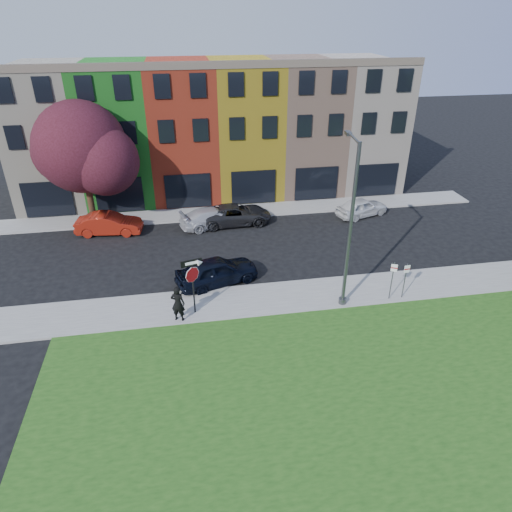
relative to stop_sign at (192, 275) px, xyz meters
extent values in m
plane|color=black|center=(5.28, -2.39, -2.28)|extent=(120.00, 120.00, 0.00)
cube|color=gray|center=(7.28, 0.61, -2.22)|extent=(40.00, 3.00, 0.12)
cube|color=gray|center=(2.28, 12.61, -2.22)|extent=(40.00, 2.40, 0.12)
cube|color=#C0B59F|center=(-9.72, 18.81, 2.72)|extent=(5.00, 10.00, 10.00)
cube|color=green|center=(-4.72, 18.81, 2.72)|extent=(5.00, 10.00, 10.00)
cube|color=red|center=(0.28, 18.81, 2.72)|extent=(5.00, 10.00, 10.00)
cube|color=gold|center=(5.28, 18.81, 2.72)|extent=(5.00, 10.00, 10.00)
cube|color=#A07C67|center=(10.28, 18.81, 2.72)|extent=(5.00, 10.00, 10.00)
cube|color=beige|center=(15.28, 18.81, 2.72)|extent=(5.00, 10.00, 10.00)
cube|color=black|center=(2.78, 13.75, -0.78)|extent=(30.00, 0.12, 2.60)
cylinder|color=black|center=(0.00, 0.02, -0.69)|extent=(0.08, 0.08, 2.95)
cylinder|color=white|center=(0.00, 0.00, 0.05)|extent=(0.81, 0.24, 0.83)
cylinder|color=maroon|center=(0.00, -0.03, 0.05)|extent=(0.77, 0.22, 0.79)
cube|color=black|center=(0.00, 0.00, 0.70)|extent=(1.03, 0.31, 0.34)
cube|color=white|center=(0.00, -0.03, 0.70)|extent=(0.64, 0.19, 0.14)
imported|color=black|center=(-0.80, -0.49, -1.22)|extent=(0.98, 0.89, 1.89)
imported|color=black|center=(1.39, 2.78, -1.50)|extent=(4.50, 5.67, 1.57)
imported|color=maroon|center=(-5.25, 10.42, -1.56)|extent=(2.54, 4.74, 1.44)
imported|color=#BCBCC1|center=(1.81, 10.42, -1.61)|extent=(4.27, 5.61, 1.35)
imported|color=black|center=(3.46, 10.60, -1.58)|extent=(2.70, 5.23, 1.41)
imported|color=silver|center=(12.83, 10.39, -1.60)|extent=(4.00, 4.94, 1.36)
cylinder|color=#4B4E51|center=(7.60, -0.49, 2.06)|extent=(0.18, 0.18, 8.44)
cylinder|color=#4B4E51|center=(7.60, -0.49, -2.01)|extent=(0.40, 0.40, 0.30)
cylinder|color=#4B4E51|center=(7.71, 0.51, 6.18)|extent=(0.34, 2.00, 0.12)
cube|color=#4B4E51|center=(7.84, 1.60, 6.13)|extent=(0.31, 0.57, 0.16)
cylinder|color=#4B4E51|center=(10.18, -0.49, -1.07)|extent=(0.05, 0.05, 2.19)
cube|color=white|center=(10.18, -0.52, -0.28)|extent=(0.30, 0.15, 0.42)
cube|color=maroon|center=(10.18, -0.54, -0.28)|extent=(0.30, 0.14, 0.06)
cylinder|color=#4B4E51|center=(10.90, -0.49, -1.15)|extent=(0.05, 0.05, 2.03)
cube|color=white|center=(10.90, -0.52, -0.42)|extent=(0.32, 0.05, 0.42)
cube|color=maroon|center=(10.90, -0.54, -0.42)|extent=(0.32, 0.04, 0.06)
cylinder|color=black|center=(-6.58, 12.45, -0.53)|extent=(0.44, 0.44, 3.26)
sphere|color=black|center=(-6.58, 12.45, 3.23)|extent=(6.07, 6.07, 6.07)
sphere|color=black|center=(-5.06, 11.54, 2.47)|extent=(4.55, 4.55, 4.55)
sphere|color=black|center=(-7.94, 13.51, 2.62)|extent=(4.25, 4.25, 4.25)
sphere|color=black|center=(-6.27, 13.05, 4.29)|extent=(3.64, 3.64, 3.64)
camera|label=1|loc=(-0.15, -19.10, 11.38)|focal=32.00mm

